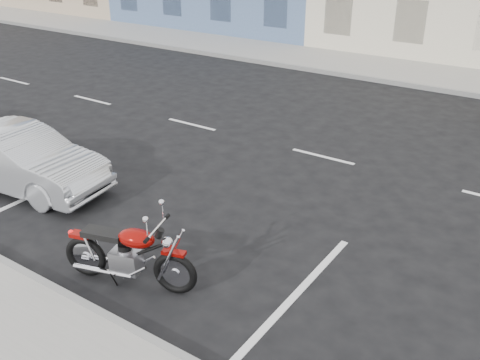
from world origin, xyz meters
name	(u,v)px	position (x,y,z in m)	size (l,w,h in m)	color
ground	(405,177)	(0.00, 0.00, 0.00)	(120.00, 120.00, 0.00)	black
sidewalk_far	(353,64)	(-5.00, 8.70, 0.07)	(80.00, 3.40, 0.15)	gray
curb_far	(334,73)	(-5.00, 7.00, 0.08)	(80.00, 0.12, 0.16)	gray
motorcycle	(176,265)	(-1.49, -5.92, 0.50)	(2.14, 0.94, 1.10)	black
sedan_silver	(20,159)	(-6.47, -4.99, 0.64)	(1.36, 3.89, 1.28)	#B8BBC1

